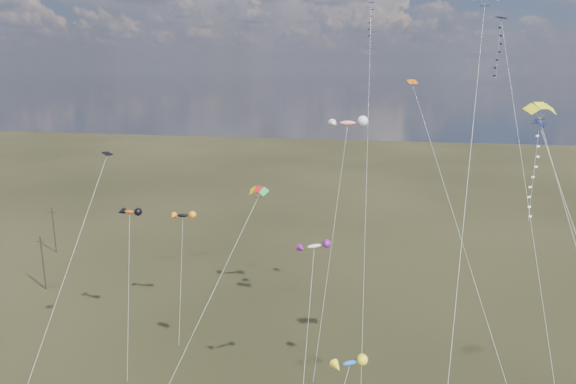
% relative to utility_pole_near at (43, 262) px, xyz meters
% --- Properties ---
extents(utility_pole_near, '(1.40, 0.20, 8.00)m').
position_rel_utility_pole_near_xyz_m(utility_pole_near, '(0.00, 0.00, 0.00)').
color(utility_pole_near, black).
rests_on(utility_pole_near, ground).
extents(utility_pole_far, '(1.40, 0.20, 8.00)m').
position_rel_utility_pole_near_xyz_m(utility_pole_far, '(-8.00, 14.00, 0.00)').
color(utility_pole_far, black).
rests_on(utility_pole_far, ground).
extents(diamond_black_high, '(4.50, 22.74, 36.09)m').
position_rel_utility_pole_near_xyz_m(diamond_black_high, '(58.33, -6.22, 26.89)').
color(diamond_black_high, black).
rests_on(diamond_black_high, ground).
extents(diamond_navy_tall, '(2.09, 33.96, 39.49)m').
position_rel_utility_pole_near_xyz_m(diamond_navy_tall, '(44.93, 6.34, 29.56)').
color(diamond_navy_tall, '#13114F').
rests_on(diamond_navy_tall, ground).
extents(diamond_black_mid, '(1.44, 19.59, 23.31)m').
position_rel_utility_pole_near_xyz_m(diamond_black_mid, '(21.09, -22.96, 11.61)').
color(diamond_black_mid, black).
rests_on(diamond_black_mid, ground).
extents(diamond_navy_right, '(9.06, 13.61, 27.47)m').
position_rel_utility_pole_near_xyz_m(diamond_navy_right, '(58.36, -22.74, 18.67)').
color(diamond_navy_right, '#0C0E50').
rests_on(diamond_navy_right, ground).
extents(diamond_orange_center, '(10.81, 22.98, 29.96)m').
position_rel_utility_pole_near_xyz_m(diamond_orange_center, '(52.74, -13.04, 16.96)').
color(diamond_orange_center, '#ED6302').
rests_on(diamond_orange_center, ground).
extents(parafoil_yellow, '(7.46, 18.22, 28.79)m').
position_rel_utility_pole_near_xyz_m(parafoil_yellow, '(59.52, -16.66, 23.93)').
color(parafoil_yellow, yellow).
rests_on(parafoil_yellow, ground).
extents(parafoil_tricolor, '(8.41, 16.08, 20.90)m').
position_rel_utility_pole_near_xyz_m(parafoil_tricolor, '(36.15, -17.27, 16.12)').
color(parafoil_tricolor, '#D3B80A').
rests_on(parafoil_tricolor, ground).
extents(novelty_black_orange, '(3.83, 9.30, 13.66)m').
position_rel_utility_pole_near_xyz_m(novelty_black_orange, '(22.77, -2.78, 8.98)').
color(novelty_black_orange, black).
rests_on(novelty_black_orange, ground).
extents(novelty_orange_black, '(5.40, 11.02, 15.47)m').
position_rel_utility_pole_near_xyz_m(novelty_orange_black, '(18.67, -8.51, 10.79)').
color(novelty_orange_black, '#C2450E').
rests_on(novelty_orange_black, ground).
extents(novelty_white_purple, '(2.70, 13.31, 16.10)m').
position_rel_utility_pole_near_xyz_m(novelty_white_purple, '(41.59, -18.34, 11.53)').
color(novelty_white_purple, silver).
rests_on(novelty_white_purple, ground).
extents(novelty_redwhite_stripe, '(4.05, 14.84, 25.73)m').
position_rel_utility_pole_near_xyz_m(novelty_redwhite_stripe, '(43.01, -1.77, 20.83)').
color(novelty_redwhite_stripe, red).
rests_on(novelty_redwhite_stripe, ground).
extents(novelty_blue_yellow, '(4.05, 6.67, 12.04)m').
position_rel_utility_pole_near_xyz_m(novelty_blue_yellow, '(45.65, -29.76, 7.45)').
color(novelty_blue_yellow, '#1B55A9').
rests_on(novelty_blue_yellow, ground).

